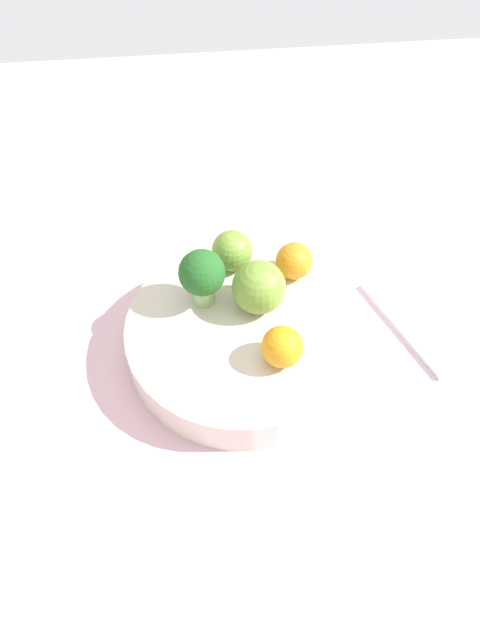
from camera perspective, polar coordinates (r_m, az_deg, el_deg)
name	(u,v)px	position (r m, az deg, el deg)	size (l,w,h in m)	color
ground_plane	(240,361)	(0.68, 0.00, -3.77)	(6.00, 6.00, 0.00)	gray
table_surface	(240,356)	(0.67, 0.00, -3.30)	(1.20, 1.20, 0.02)	silver
bowl	(240,339)	(0.65, 0.00, -1.71)	(0.23, 0.23, 0.04)	silver
broccoli	(202,275)	(0.62, -3.49, 4.13)	(0.05, 0.05, 0.07)	#99C17A
apple_red	(259,287)	(0.62, 1.73, 3.01)	(0.05, 0.05, 0.05)	olive
apple_green	(233,251)	(0.67, -0.66, 6.36)	(0.04, 0.04, 0.04)	olive
orange_front	(282,347)	(0.59, 3.88, -2.46)	(0.04, 0.04, 0.04)	orange
orange_back	(294,261)	(0.66, 4.97, 5.41)	(0.04, 0.04, 0.04)	orange
napkin	(444,309)	(0.73, 18.13, 0.94)	(0.18, 0.17, 0.01)	silver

